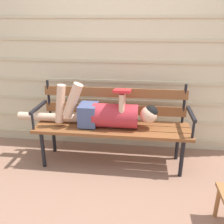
% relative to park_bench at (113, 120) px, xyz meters
% --- Properties ---
extents(ground_plane, '(12.00, 12.00, 0.00)m').
position_rel_park_bench_xyz_m(ground_plane, '(-0.00, -0.21, -0.53)').
color(ground_plane, '#936B56').
extents(house_siding, '(4.20, 0.08, 2.31)m').
position_rel_park_bench_xyz_m(house_siding, '(-0.00, 0.42, 0.63)').
color(house_siding, beige).
rests_on(house_siding, ground).
extents(park_bench, '(1.79, 0.48, 0.95)m').
position_rel_park_bench_xyz_m(park_bench, '(0.00, 0.00, 0.00)').
color(park_bench, brown).
rests_on(park_bench, ground).
extents(reclining_person, '(1.66, 0.27, 0.53)m').
position_rel_park_bench_xyz_m(reclining_person, '(-0.09, -0.07, 0.11)').
color(reclining_person, '#B72D38').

